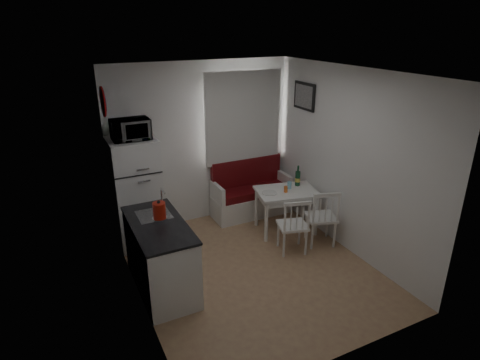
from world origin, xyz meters
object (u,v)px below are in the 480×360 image
object	(u,v)px
kitchen_counter	(160,255)
chair_right	(325,212)
kettle	(159,211)
bench	(251,197)
microwave	(130,129)
dining_table	(286,195)
chair_left	(296,221)
fridge	(136,193)
wine_bottle	(298,176)

from	to	relation	value
kitchen_counter	chair_right	xyz separation A→B (m)	(2.44, -0.09, 0.10)
kettle	chair_right	bearing A→B (deg)	-3.85
kitchen_counter	chair_right	world-z (taller)	kitchen_counter
bench	kettle	distance (m)	2.41
bench	microwave	xyz separation A→B (m)	(-1.95, -0.16, 1.44)
dining_table	chair_right	xyz separation A→B (m)	(0.25, -0.66, -0.06)
bench	microwave	bearing A→B (deg)	-175.26
bench	chair_left	xyz separation A→B (m)	(-0.03, -1.44, 0.21)
dining_table	chair_left	world-z (taller)	chair_left
fridge	bench	bearing A→B (deg)	3.27
kitchen_counter	kettle	distance (m)	0.57
microwave	wine_bottle	xyz separation A→B (m)	(2.43, -0.52, -0.91)
kitchen_counter	microwave	bearing A→B (deg)	89.06
kitchen_counter	chair_left	size ratio (longest dim) A/B	2.69
dining_table	kettle	bearing A→B (deg)	-154.41
kitchen_counter	chair_right	bearing A→B (deg)	-2.02
fridge	wine_bottle	bearing A→B (deg)	-13.17
kitchen_counter	wine_bottle	world-z (taller)	kitchen_counter
chair_right	kettle	bearing A→B (deg)	-165.17
wine_bottle	bench	bearing A→B (deg)	125.43
bench	dining_table	bearing A→B (deg)	-74.29
dining_table	fridge	xyz separation A→B (m)	(-2.17, 0.67, 0.20)
chair_right	microwave	xyz separation A→B (m)	(-2.42, 1.28, 1.21)
chair_left	microwave	size ratio (longest dim) A/B	0.96
kitchen_counter	microwave	size ratio (longest dim) A/B	2.57
chair_left	kettle	distance (m)	1.96
bench	chair_left	bearing A→B (deg)	-91.22
chair_left	chair_right	xyz separation A→B (m)	(0.50, -0.00, 0.02)
chair_left	chair_right	size ratio (longest dim) A/B	0.94
fridge	kettle	size ratio (longest dim) A/B	6.65
dining_table	bench	bearing A→B (deg)	118.10
kettle	wine_bottle	bearing A→B (deg)	14.06
kitchen_counter	fridge	world-z (taller)	fridge
microwave	dining_table	bearing A→B (deg)	-15.94
bench	dining_table	distance (m)	0.86
dining_table	fridge	distance (m)	2.28
kitchen_counter	kettle	world-z (taller)	kitchen_counter
microwave	kettle	world-z (taller)	microwave
dining_table	chair_left	bearing A→B (deg)	-98.42
kitchen_counter	chair_left	world-z (taller)	kitchen_counter
fridge	dining_table	bearing A→B (deg)	-17.15
microwave	chair_right	bearing A→B (deg)	-27.92
chair_right	fridge	distance (m)	2.77
bench	chair_left	size ratio (longest dim) A/B	2.75
chair_left	wine_bottle	distance (m)	0.97
chair_right	fridge	size ratio (longest dim) A/B	0.32
chair_right	wine_bottle	bearing A→B (deg)	107.60
kitchen_counter	dining_table	xyz separation A→B (m)	(2.19, 0.58, 0.16)
dining_table	chair_right	bearing A→B (deg)	-56.91
chair_right	microwave	distance (m)	2.99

